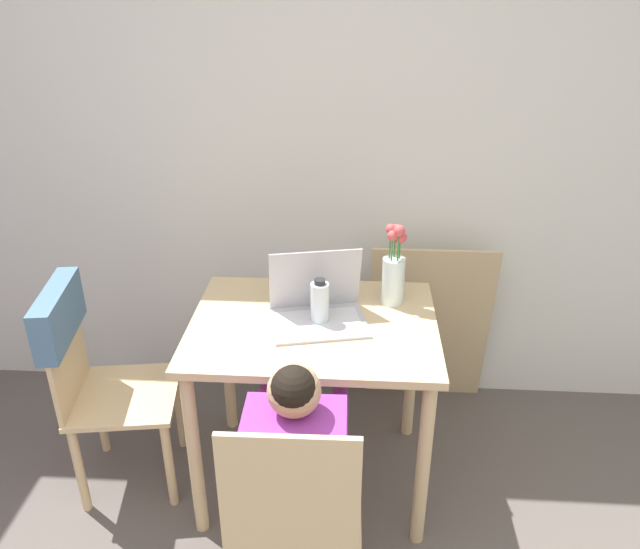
{
  "coord_description": "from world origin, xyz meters",
  "views": [
    {
      "loc": [
        0.2,
        -0.45,
        1.94
      ],
      "look_at": [
        0.07,
        1.58,
        0.93
      ],
      "focal_mm": 35.0,
      "sensor_mm": 36.0,
      "label": 1
    }
  ],
  "objects_px": {
    "flower_vase": "(394,270)",
    "person_seated": "(297,456)",
    "chair_occupied": "(295,522)",
    "water_bottle": "(320,303)",
    "chair_spare": "(86,359)",
    "laptop": "(317,305)"
  },
  "relations": [
    {
      "from": "chair_occupied",
      "to": "chair_spare",
      "type": "distance_m",
      "value": 1.05
    },
    {
      "from": "chair_occupied",
      "to": "flower_vase",
      "type": "bearing_deg",
      "value": -111.03
    },
    {
      "from": "flower_vase",
      "to": "person_seated",
      "type": "bearing_deg",
      "value": -113.65
    },
    {
      "from": "laptop",
      "to": "water_bottle",
      "type": "relative_size",
      "value": 2.17
    },
    {
      "from": "person_seated",
      "to": "flower_vase",
      "type": "xyz_separation_m",
      "value": [
        0.31,
        0.7,
        0.3
      ]
    },
    {
      "from": "person_seated",
      "to": "flower_vase",
      "type": "height_order",
      "value": "flower_vase"
    },
    {
      "from": "laptop",
      "to": "flower_vase",
      "type": "distance_m",
      "value": 0.33
    },
    {
      "from": "flower_vase",
      "to": "water_bottle",
      "type": "xyz_separation_m",
      "value": [
        -0.27,
        -0.18,
        -0.06
      ]
    },
    {
      "from": "chair_occupied",
      "to": "chair_spare",
      "type": "xyz_separation_m",
      "value": [
        -0.86,
        0.6,
        0.15
      ]
    },
    {
      "from": "chair_occupied",
      "to": "person_seated",
      "type": "height_order",
      "value": "person_seated"
    },
    {
      "from": "chair_occupied",
      "to": "laptop",
      "type": "xyz_separation_m",
      "value": [
        0.02,
        0.69,
        0.36
      ]
    },
    {
      "from": "chair_spare",
      "to": "flower_vase",
      "type": "xyz_separation_m",
      "value": [
        1.16,
        0.24,
        0.3
      ]
    },
    {
      "from": "chair_occupied",
      "to": "person_seated",
      "type": "relative_size",
      "value": 0.92
    },
    {
      "from": "person_seated",
      "to": "laptop",
      "type": "relative_size",
      "value": 2.47
    },
    {
      "from": "person_seated",
      "to": "flower_vase",
      "type": "bearing_deg",
      "value": -114.47
    },
    {
      "from": "chair_occupied",
      "to": "person_seated",
      "type": "bearing_deg",
      "value": -90.0
    },
    {
      "from": "chair_occupied",
      "to": "water_bottle",
      "type": "height_order",
      "value": "water_bottle"
    },
    {
      "from": "flower_vase",
      "to": "water_bottle",
      "type": "height_order",
      "value": "flower_vase"
    },
    {
      "from": "chair_spare",
      "to": "laptop",
      "type": "distance_m",
      "value": 0.91
    },
    {
      "from": "person_seated",
      "to": "water_bottle",
      "type": "relative_size",
      "value": 5.35
    },
    {
      "from": "flower_vase",
      "to": "water_bottle",
      "type": "relative_size",
      "value": 1.84
    },
    {
      "from": "chair_occupied",
      "to": "laptop",
      "type": "distance_m",
      "value": 0.78
    }
  ]
}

